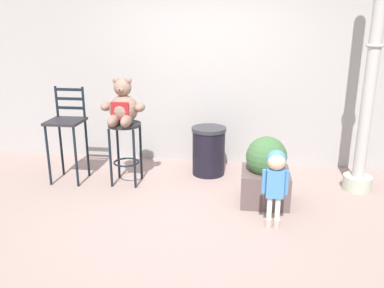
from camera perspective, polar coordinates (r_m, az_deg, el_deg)
name	(u,v)px	position (r m, az deg, el deg)	size (l,w,h in m)	color
ground_plane	(184,213)	(4.49, -1.22, -9.87)	(24.00, 24.00, 0.00)	gray
building_wall	(203,58)	(5.92, 1.65, 12.19)	(7.95, 0.30, 3.06)	#A09C9A
bar_stool_with_teddy	(125,140)	(5.17, -9.54, 0.53)	(0.42, 0.42, 0.81)	#252327
teddy_bear	(123,107)	(5.04, -9.88, 5.23)	(0.56, 0.50, 0.58)	#856657
child_walking	(276,173)	(4.04, 11.91, -4.02)	(0.26, 0.21, 0.83)	#D3A394
trash_bin	(209,151)	(5.49, 2.39, -0.96)	(0.47, 0.47, 0.67)	black
lamppost	(369,92)	(5.17, 24.00, 6.77)	(0.35, 0.35, 3.08)	#AAB19C
bar_chair_empty	(67,127)	(5.42, -17.49, 2.38)	(0.44, 0.44, 1.23)	#252327
planter_with_shrub	(265,173)	(4.69, 10.48, -4.08)	(0.55, 0.55, 0.79)	brown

